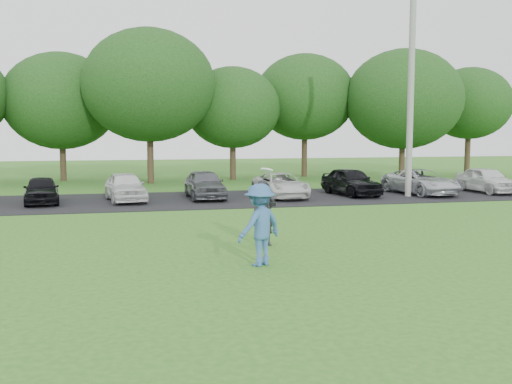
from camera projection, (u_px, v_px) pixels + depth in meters
The scene contains 7 objects.
ground at pixel (293, 271), 11.84m from camera, with size 100.00×100.00×0.00m, color #2E681D.
parking_lot at pixel (207, 199), 24.44m from camera, with size 32.00×6.50×0.03m, color black.
utility_pole at pixel (411, 83), 24.99m from camera, with size 0.28×0.28×10.07m, color gray.
frisbee_player at pixel (260, 225), 12.27m from camera, with size 1.33×1.16×2.16m.
camera_bystander at pixel (264, 213), 14.45m from camera, with size 0.64×0.46×1.67m.
parked_cars at pixel (228, 185), 24.51m from camera, with size 28.22×4.52×1.26m.
tree_row at pixel (209, 98), 33.73m from camera, with size 42.39×9.85×8.64m.
Camera 1 is at (-3.34, -11.14, 2.88)m, focal length 40.00 mm.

